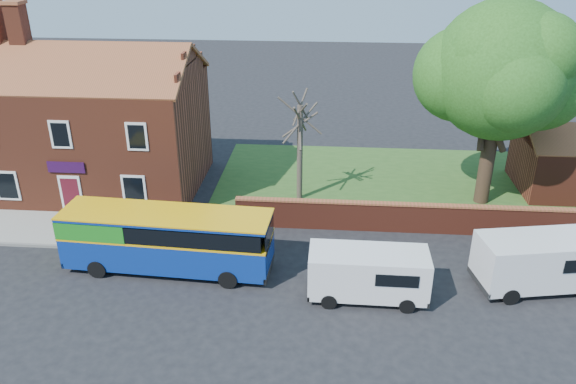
# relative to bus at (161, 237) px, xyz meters

# --- Properties ---
(ground) EXTENTS (120.00, 120.00, 0.00)m
(ground) POSITION_rel_bus_xyz_m (0.65, -2.64, -1.62)
(ground) COLOR black
(ground) RESTS_ON ground
(pavement) EXTENTS (18.00, 3.50, 0.12)m
(pavement) POSITION_rel_bus_xyz_m (-6.35, 3.11, -1.56)
(pavement) COLOR gray
(pavement) RESTS_ON ground
(kerb) EXTENTS (18.00, 0.15, 0.14)m
(kerb) POSITION_rel_bus_xyz_m (-6.35, 1.36, -1.55)
(kerb) COLOR slate
(kerb) RESTS_ON ground
(grass_strip) EXTENTS (26.00, 12.00, 0.04)m
(grass_strip) POSITION_rel_bus_xyz_m (13.65, 10.36, -1.60)
(grass_strip) COLOR #426B28
(grass_strip) RESTS_ON ground
(shop_building) EXTENTS (12.30, 8.13, 10.50)m
(shop_building) POSITION_rel_bus_xyz_m (-6.38, 8.86, 1.79)
(shop_building) COLOR brown
(shop_building) RESTS_ON ground
(boundary_wall) EXTENTS (22.00, 0.38, 1.60)m
(boundary_wall) POSITION_rel_bus_xyz_m (13.65, 4.36, -0.81)
(boundary_wall) COLOR maroon
(boundary_wall) RESTS_ON ground
(bus) EXTENTS (9.46, 2.90, 2.85)m
(bus) POSITION_rel_bus_xyz_m (0.00, 0.00, 0.00)
(bus) COLOR navy
(bus) RESTS_ON ground
(van_near) EXTENTS (4.95, 2.10, 2.16)m
(van_near) POSITION_rel_bus_xyz_m (9.18, -1.49, -0.41)
(van_near) COLOR silver
(van_near) RESTS_ON ground
(van_far) EXTENTS (5.81, 3.17, 2.41)m
(van_far) POSITION_rel_bus_xyz_m (16.62, -0.17, -0.27)
(van_far) COLOR silver
(van_far) RESTS_ON ground
(large_tree) EXTENTS (9.14, 7.23, 11.15)m
(large_tree) POSITION_rel_bus_xyz_m (16.17, 8.41, 5.68)
(large_tree) COLOR black
(large_tree) RESTS_ON ground
(bare_tree) EXTENTS (2.28, 2.72, 6.08)m
(bare_tree) POSITION_rel_bus_xyz_m (5.74, 7.77, 1.50)
(bare_tree) COLOR #4C4238
(bare_tree) RESTS_ON ground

